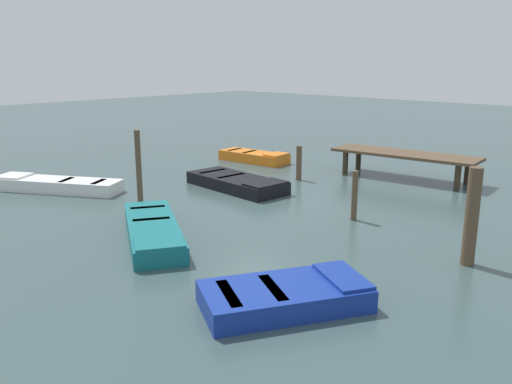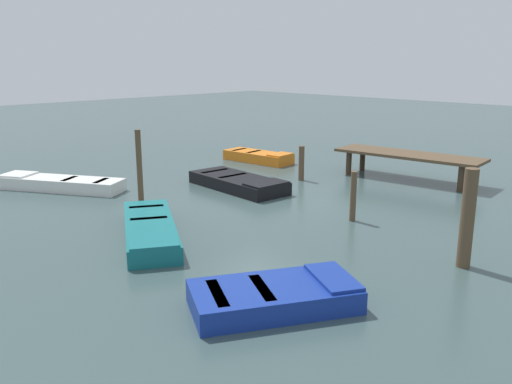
{
  "view_description": "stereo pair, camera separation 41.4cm",
  "coord_description": "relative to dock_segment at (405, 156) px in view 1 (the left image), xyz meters",
  "views": [
    {
      "loc": [
        10.42,
        -11.16,
        4.2
      ],
      "look_at": [
        0.0,
        0.0,
        0.35
      ],
      "focal_mm": 37.38,
      "sensor_mm": 36.0,
      "label": 1
    },
    {
      "loc": [
        10.72,
        -10.88,
        4.2
      ],
      "look_at": [
        0.0,
        0.0,
        0.35
      ],
      "focal_mm": 37.38,
      "sensor_mm": 36.0,
      "label": 2
    }
  ],
  "objects": [
    {
      "name": "rowboat_blue",
      "position": [
        3.42,
        -10.63,
        -0.61
      ],
      "size": [
        2.63,
        3.17,
        0.46
      ],
      "rotation": [
        0.0,
        0.0,
        1.06
      ],
      "color": "navy",
      "rests_on": "ground_plane"
    },
    {
      "name": "rowboat_orange",
      "position": [
        -6.14,
        -1.25,
        -0.61
      ],
      "size": [
        3.08,
        1.32,
        0.46
      ],
      "rotation": [
        0.0,
        0.0,
        0.08
      ],
      "color": "orange",
      "rests_on": "ground_plane"
    },
    {
      "name": "dock_segment",
      "position": [
        0.0,
        0.0,
        0.0
      ],
      "size": [
        5.25,
        1.98,
        0.95
      ],
      "rotation": [
        0.0,
        0.0,
        0.09
      ],
      "color": "brown",
      "rests_on": "ground_plane"
    },
    {
      "name": "rowboat_black",
      "position": [
        -3.29,
        -5.12,
        -0.61
      ],
      "size": [
        3.73,
        1.73,
        0.46
      ],
      "rotation": [
        0.0,
        0.0,
        6.2
      ],
      "color": "black",
      "rests_on": "ground_plane"
    },
    {
      "name": "mooring_piling_far_left",
      "position": [
        -2.63,
        -2.69,
        -0.22
      ],
      "size": [
        0.2,
        0.2,
        1.22
      ],
      "primitive_type": "cylinder",
      "color": "brown",
      "rests_on": "ground_plane"
    },
    {
      "name": "mooring_piling_far_right",
      "position": [
        4.94,
        -6.52,
        0.21
      ],
      "size": [
        0.28,
        0.28,
        2.08
      ],
      "primitive_type": "cylinder",
      "color": "brown",
      "rests_on": "ground_plane"
    },
    {
      "name": "mooring_piling_near_right",
      "position": [
        -4.07,
        -8.38,
        0.27
      ],
      "size": [
        0.17,
        0.17,
        2.19
      ],
      "primitive_type": "cylinder",
      "color": "brown",
      "rests_on": "ground_plane"
    },
    {
      "name": "rowboat_teal",
      "position": [
        -1.19,
        -10.04,
        -0.61
      ],
      "size": [
        4.03,
        3.05,
        0.46
      ],
      "rotation": [
        0.0,
        0.0,
        5.74
      ],
      "color": "#14666B",
      "rests_on": "ground_plane"
    },
    {
      "name": "rowboat_white",
      "position": [
        -7.34,
        -9.32,
        -0.61
      ],
      "size": [
        4.13,
        2.97,
        0.46
      ],
      "rotation": [
        0.0,
        0.0,
        3.66
      ],
      "color": "silver",
      "rests_on": "ground_plane"
    },
    {
      "name": "mooring_piling_mid_left",
      "position": [
        1.45,
        -5.46,
        -0.16
      ],
      "size": [
        0.16,
        0.16,
        1.34
      ],
      "primitive_type": "cylinder",
      "color": "brown",
      "rests_on": "ground_plane"
    },
    {
      "name": "ground_plane",
      "position": [
        -1.59,
        -6.02,
        -0.83
      ],
      "size": [
        80.0,
        80.0,
        0.0
      ],
      "primitive_type": "plane",
      "color": "#384C4C"
    }
  ]
}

